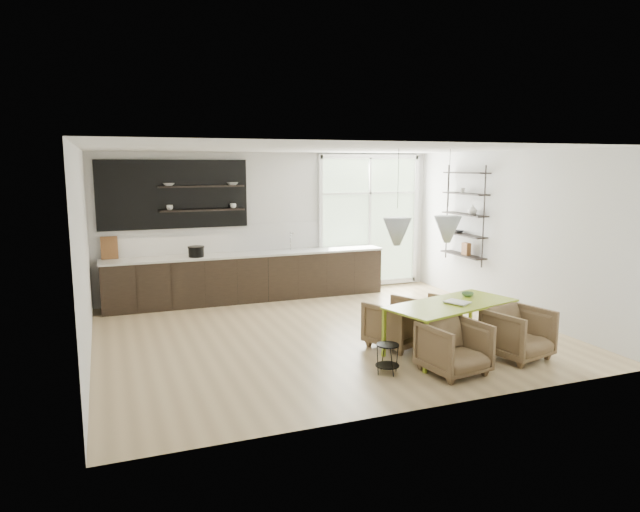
{
  "coord_description": "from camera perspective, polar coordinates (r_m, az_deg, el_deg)",
  "views": [
    {
      "loc": [
        -3.23,
        -8.14,
        2.68
      ],
      "look_at": [
        0.11,
        0.6,
        1.16
      ],
      "focal_mm": 32.0,
      "sensor_mm": 36.0,
      "label": 1
    }
  ],
  "objects": [
    {
      "name": "armchair_front_right",
      "position": [
        8.42,
        19.2,
        -7.32
      ],
      "size": [
        0.92,
        0.94,
        0.71
      ],
      "primitive_type": "imported",
      "rotation": [
        0.0,
        0.0,
        0.24
      ],
      "color": "brown",
      "rests_on": "ground"
    },
    {
      "name": "wire_stool",
      "position": [
        7.48,
        6.77,
        -9.77
      ],
      "size": [
        0.31,
        0.31,
        0.39
      ],
      "rotation": [
        0.0,
        0.0,
        -0.05
      ],
      "color": "black",
      "rests_on": "ground"
    },
    {
      "name": "armchair_back_right",
      "position": [
        9.24,
        11.39,
        -5.89
      ],
      "size": [
        0.86,
        0.86,
        0.59
      ],
      "primitive_type": "imported",
      "rotation": [
        0.0,
        0.0,
        3.6
      ],
      "color": "brown",
      "rests_on": "ground"
    },
    {
      "name": "room",
      "position": [
        10.07,
        1.48,
        2.29
      ],
      "size": [
        7.02,
        6.01,
        2.91
      ],
      "color": "#CFB281",
      "rests_on": "ground"
    },
    {
      "name": "right_shelving",
      "position": [
        11.46,
        14.32,
        3.81
      ],
      "size": [
        0.26,
        1.22,
        1.9
      ],
      "color": "black",
      "rests_on": "ground"
    },
    {
      "name": "armchair_front_left",
      "position": [
        7.6,
        13.26,
        -8.91
      ],
      "size": [
        0.84,
        0.86,
        0.69
      ],
      "primitive_type": "imported",
      "rotation": [
        0.0,
        0.0,
        0.15
      ],
      "color": "brown",
      "rests_on": "ground"
    },
    {
      "name": "kitchen_run",
      "position": [
        11.31,
        -7.62,
        -1.45
      ],
      "size": [
        5.54,
        0.69,
        2.75
      ],
      "color": "black",
      "rests_on": "ground"
    },
    {
      "name": "table_bowl",
      "position": [
        8.84,
        14.54,
        -3.73
      ],
      "size": [
        0.22,
        0.22,
        0.06
      ],
      "primitive_type": "imported",
      "rotation": [
        0.0,
        0.0,
        0.24
      ],
      "color": "#598351",
      "rests_on": "dining_table"
    },
    {
      "name": "dining_table",
      "position": [
        8.37,
        13.0,
        -4.94
      ],
      "size": [
        2.11,
        1.36,
        0.71
      ],
      "rotation": [
        0.0,
        0.0,
        0.27
      ],
      "color": "#95AF22",
      "rests_on": "ground"
    },
    {
      "name": "table_book",
      "position": [
        8.25,
        13.12,
        -4.69
      ],
      "size": [
        0.36,
        0.4,
        0.03
      ],
      "primitive_type": "imported",
      "rotation": [
        0.0,
        0.0,
        0.43
      ],
      "color": "white",
      "rests_on": "dining_table"
    },
    {
      "name": "armchair_back_left",
      "position": [
        8.53,
        7.6,
        -6.69
      ],
      "size": [
        0.99,
        1.01,
        0.7
      ],
      "primitive_type": "imported",
      "rotation": [
        0.0,
        0.0,
        3.56
      ],
      "color": "brown",
      "rests_on": "ground"
    }
  ]
}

